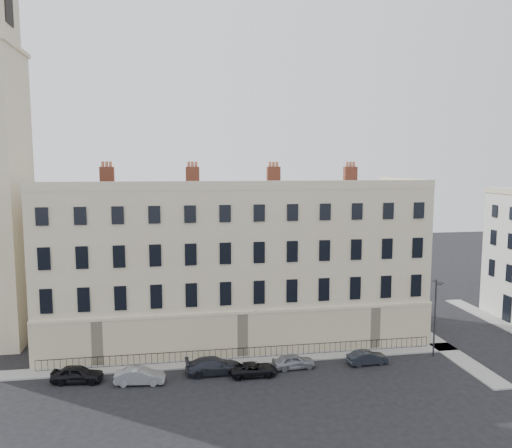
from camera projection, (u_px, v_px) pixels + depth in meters
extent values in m
plane|color=black|center=(327.00, 380.00, 40.02)|extent=(160.00, 160.00, 0.00)
cube|color=beige|center=(234.00, 262.00, 49.91)|extent=(36.00, 12.00, 15.00)
cube|color=#BFB38F|center=(243.00, 335.00, 44.60)|extent=(36.10, 0.18, 4.00)
cube|color=#BFB38F|center=(401.00, 307.00, 53.53)|extent=(0.18, 12.10, 4.00)
cube|color=beige|center=(242.00, 185.00, 43.24)|extent=(36.00, 0.35, 0.80)
cube|color=beige|center=(404.00, 182.00, 51.91)|extent=(0.35, 12.00, 0.80)
cube|color=brown|center=(107.00, 177.00, 46.93)|extent=(1.30, 0.70, 2.00)
cube|color=brown|center=(193.00, 177.00, 48.25)|extent=(1.30, 0.70, 2.00)
cube|color=brown|center=(273.00, 177.00, 49.56)|extent=(1.30, 0.70, 2.00)
cube|color=brown|center=(350.00, 176.00, 50.88)|extent=(1.30, 0.70, 2.00)
cube|color=gray|center=(199.00, 363.00, 43.27)|extent=(48.00, 2.00, 0.12)
cube|color=gray|center=(427.00, 337.00, 49.99)|extent=(2.00, 24.00, 0.12)
cube|color=gray|center=(504.00, 325.00, 53.59)|extent=(2.00, 20.00, 0.12)
cube|color=black|center=(243.00, 348.00, 44.21)|extent=(35.00, 0.04, 0.04)
cube|color=black|center=(243.00, 358.00, 44.31)|extent=(35.00, 0.04, 0.04)
imported|color=black|center=(77.00, 374.00, 39.53)|extent=(4.17, 2.09, 1.37)
imported|color=gray|center=(140.00, 376.00, 39.26)|extent=(4.01, 1.73, 1.29)
imported|color=#21242C|center=(214.00, 366.00, 41.18)|extent=(4.77, 2.05, 1.37)
imported|color=black|center=(254.00, 369.00, 40.80)|extent=(3.93, 1.84, 1.09)
imported|color=gray|center=(293.00, 361.00, 42.27)|extent=(3.72, 1.70, 1.24)
imported|color=black|center=(367.00, 358.00, 43.17)|extent=(3.61, 1.47, 1.17)
cylinder|color=#2E2E33|center=(435.00, 318.00, 44.58)|extent=(0.14, 0.14, 7.09)
cylinder|color=#2E2E33|center=(438.00, 282.00, 43.57)|extent=(0.52, 1.29, 0.09)
cube|color=#2E2E33|center=(439.00, 284.00, 42.97)|extent=(0.30, 0.47, 0.11)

